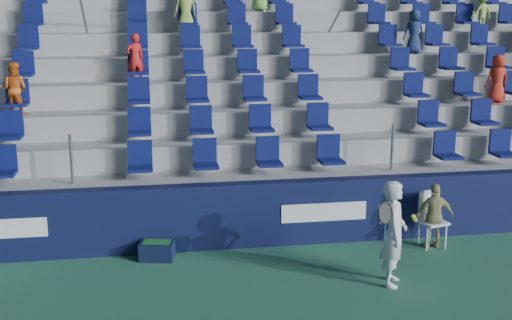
{
  "coord_description": "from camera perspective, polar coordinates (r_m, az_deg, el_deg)",
  "views": [
    {
      "loc": [
        -1.58,
        -7.89,
        4.24
      ],
      "look_at": [
        0.2,
        2.8,
        1.7
      ],
      "focal_mm": 45.0,
      "sensor_mm": 36.0,
      "label": 1
    }
  ],
  "objects": [
    {
      "name": "ball_bin",
      "position": [
        11.39,
        -8.79,
        -7.87
      ],
      "size": [
        0.65,
        0.49,
        0.33
      ],
      "color": "#0D1732",
      "rests_on": "ground"
    },
    {
      "name": "line_judge_chair",
      "position": [
        12.24,
        15.27,
        -4.69
      ],
      "size": [
        0.54,
        0.56,
        1.02
      ],
      "color": "white",
      "rests_on": "ground"
    },
    {
      "name": "tennis_player",
      "position": [
        10.29,
        12.14,
        -6.39
      ],
      "size": [
        0.7,
        0.72,
        1.69
      ],
      "color": "silver",
      "rests_on": "ground"
    },
    {
      "name": "grandstand",
      "position": [
        16.35,
        -3.86,
        5.76
      ],
      "size": [
        24.0,
        8.17,
        6.63
      ],
      "color": "#A5A5A0",
      "rests_on": "ground"
    },
    {
      "name": "line_judge",
      "position": [
        12.1,
        15.58,
        -4.81
      ],
      "size": [
        0.73,
        0.35,
        1.2
      ],
      "primitive_type": "imported",
      "rotation": [
        0.0,
        0.0,
        3.06
      ],
      "color": "tan",
      "rests_on": "ground"
    },
    {
      "name": "sponsor_wall",
      "position": [
        11.73,
        -1.24,
        -4.89
      ],
      "size": [
        24.0,
        0.32,
        1.2
      ],
      "color": "#10153B",
      "rests_on": "ground"
    }
  ]
}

